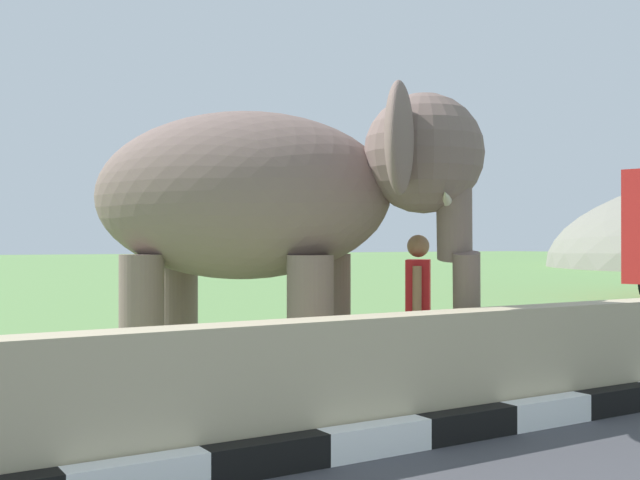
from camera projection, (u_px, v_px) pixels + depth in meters
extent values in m
cube|color=white|center=(137.00, 479.00, 4.80)|extent=(0.90, 0.20, 0.24)
cube|color=black|center=(267.00, 458.00, 5.27)|extent=(0.90, 0.20, 0.24)
cube|color=white|center=(375.00, 440.00, 5.74)|extent=(0.90, 0.20, 0.24)
cube|color=black|center=(467.00, 425.00, 6.21)|extent=(0.90, 0.20, 0.24)
cube|color=white|center=(546.00, 412.00, 6.69)|extent=(0.90, 0.20, 0.24)
cube|color=black|center=(615.00, 401.00, 7.16)|extent=(0.90, 0.20, 0.24)
cube|color=tan|center=(452.00, 371.00, 6.52)|extent=(28.00, 0.36, 1.00)
cylinder|color=#755E57|center=(330.00, 323.00, 8.18)|extent=(0.44, 0.44, 1.46)
cylinder|color=#755E57|center=(310.00, 333.00, 7.30)|extent=(0.44, 0.44, 1.46)
cylinder|color=#755E57|center=(178.00, 320.00, 8.55)|extent=(0.44, 0.44, 1.46)
cylinder|color=#755E57|center=(142.00, 329.00, 7.67)|extent=(0.44, 0.44, 1.46)
ellipsoid|color=#755E57|center=(239.00, 196.00, 7.93)|extent=(3.34, 3.30, 1.70)
sphere|color=#755E57|center=(424.00, 153.00, 7.53)|extent=(1.16, 1.16, 1.16)
ellipsoid|color=#D84C8C|center=(454.00, 137.00, 7.47)|extent=(0.70, 0.71, 0.44)
ellipsoid|color=#755E57|center=(416.00, 157.00, 8.32)|extent=(0.80, 0.81, 1.00)
ellipsoid|color=#755E57|center=(399.00, 138.00, 6.80)|extent=(0.80, 0.81, 1.00)
cylinder|color=#755E57|center=(454.00, 210.00, 7.47)|extent=(0.62, 0.63, 1.00)
cylinder|color=#755E57|center=(467.00, 294.00, 7.44)|extent=(0.46, 0.47, 0.83)
cone|color=beige|center=(450.00, 201.00, 7.75)|extent=(0.49, 0.50, 0.22)
cone|color=beige|center=(446.00, 198.00, 7.20)|extent=(0.49, 0.50, 0.22)
cylinder|color=navy|center=(419.00, 355.00, 8.09)|extent=(0.15, 0.15, 0.82)
cylinder|color=navy|center=(418.00, 358.00, 7.89)|extent=(0.15, 0.15, 0.82)
cube|color=red|center=(418.00, 288.00, 7.99)|extent=(0.44, 0.46, 0.58)
cylinder|color=#9E7251|center=(419.00, 289.00, 8.25)|extent=(0.14, 0.14, 0.52)
cylinder|color=#9E7251|center=(417.00, 292.00, 7.73)|extent=(0.16, 0.16, 0.53)
sphere|color=#9E7251|center=(418.00, 246.00, 7.99)|extent=(0.23, 0.23, 0.23)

